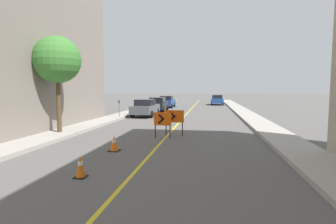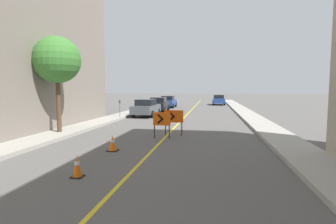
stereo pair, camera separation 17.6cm
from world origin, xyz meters
TOP-DOWN VIEW (x-y plane):
  - lane_stripe at (0.00, 33.54)m, footprint 0.12×67.08m
  - sidewalk_left at (-5.83, 33.54)m, footprint 1.81×67.08m
  - sidewalk_right at (5.83, 33.54)m, footprint 1.81×67.08m
  - traffic_cone_fifth at (-1.41, 16.11)m, footprint 0.34×0.34m
  - traffic_cone_farthest at (-1.60, 19.35)m, footprint 0.44×0.44m
  - arrow_barricade_primary at (-0.12, 22.38)m, footprint 0.91×0.10m
  - arrow_barricade_secondary at (0.35, 23.33)m, footprint 1.06×0.09m
  - parked_car_curb_near at (-3.59, 32.77)m, footprint 1.95×4.35m
  - parked_car_curb_mid at (-3.51, 38.28)m, footprint 1.94×4.33m
  - parked_car_curb_far at (-3.48, 44.48)m, footprint 1.94×4.32m
  - parked_car_opposite_side at (3.48, 51.45)m, footprint 1.93×4.30m
  - parking_meter_far_curb at (-5.28, 30.35)m, footprint 0.12×0.11m
  - street_tree_left_near at (-5.92, 22.44)m, footprint 2.53×2.53m

SIDE VIEW (x-z plane):
  - lane_stripe at x=0.00m, z-range 0.00..0.01m
  - sidewalk_left at x=-5.83m, z-range 0.00..0.18m
  - sidewalk_right at x=5.83m, z-range 0.00..0.18m
  - traffic_cone_farthest at x=-1.60m, z-range 0.00..0.63m
  - traffic_cone_fifth at x=-1.41m, z-range 0.00..0.65m
  - parked_car_curb_near at x=-3.59m, z-range 0.00..1.59m
  - parked_car_curb_mid at x=-3.51m, z-range 0.00..1.59m
  - parked_car_curb_far at x=-3.48m, z-range 0.00..1.59m
  - parked_car_opposite_side at x=3.48m, z-range 0.00..1.59m
  - arrow_barricade_primary at x=-0.12m, z-range 0.27..1.62m
  - arrow_barricade_secondary at x=0.35m, z-range 0.29..1.68m
  - parking_meter_far_curb at x=-5.28m, z-range 0.47..1.90m
  - street_tree_left_near at x=-5.92m, z-range 1.49..6.70m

